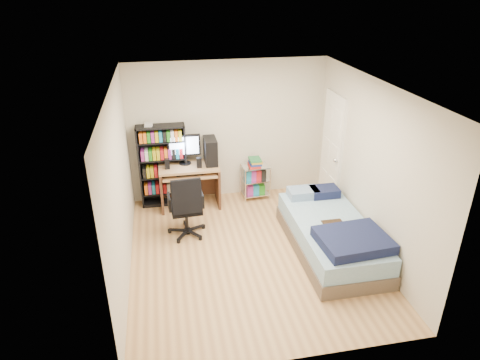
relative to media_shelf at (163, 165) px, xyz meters
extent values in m
cube|color=tan|center=(1.19, -1.84, -0.78)|extent=(3.50, 4.00, 0.04)
cube|color=white|center=(1.19, -1.84, 1.76)|extent=(3.50, 4.00, 0.04)
cube|color=beige|center=(1.19, 0.18, 0.49)|extent=(3.50, 0.04, 2.50)
cube|color=beige|center=(1.19, -3.86, 0.49)|extent=(3.50, 0.04, 2.50)
cube|color=beige|center=(-0.58, -1.84, 0.49)|extent=(0.04, 4.00, 2.50)
cube|color=beige|center=(2.96, -1.84, 0.49)|extent=(0.04, 4.00, 2.50)
cube|color=black|center=(0.00, 0.00, -0.02)|extent=(0.83, 0.28, 1.47)
cube|color=black|center=(0.00, 0.00, -0.53)|extent=(0.77, 0.26, 0.02)
cube|color=red|center=(0.00, -0.01, -0.42)|extent=(0.72, 0.22, 0.17)
cube|color=black|center=(0.00, 0.00, -0.20)|extent=(0.77, 0.26, 0.02)
cube|color=#1980B0|center=(0.00, -0.01, -0.10)|extent=(0.72, 0.22, 0.17)
cube|color=black|center=(0.00, 0.00, 0.12)|extent=(0.77, 0.26, 0.02)
cube|color=gold|center=(0.00, -0.01, 0.22)|extent=(0.72, 0.22, 0.17)
cube|color=black|center=(0.00, 0.00, 0.44)|extent=(0.77, 0.26, 0.02)
cube|color=#237B1A|center=(0.00, -0.01, 0.55)|extent=(0.72, 0.22, 0.17)
cube|color=silver|center=(-0.18, 0.00, 0.75)|extent=(0.13, 0.12, 0.06)
cube|color=tan|center=(0.44, -0.17, 0.00)|extent=(1.03, 0.57, 0.04)
cube|color=#33241C|center=(-0.06, -0.17, -0.39)|extent=(0.04, 0.57, 0.73)
cube|color=#33241C|center=(0.93, -0.17, -0.39)|extent=(0.04, 0.57, 0.73)
cube|color=#33241C|center=(0.44, 0.09, -0.37)|extent=(0.99, 0.03, 0.67)
cube|color=tan|center=(0.44, -0.25, -0.11)|extent=(0.93, 0.47, 0.03)
cube|color=black|center=(0.44, -0.28, -0.08)|extent=(0.46, 0.16, 0.03)
cube|color=black|center=(0.39, -0.06, 0.36)|extent=(0.56, 0.05, 0.37)
cube|color=#CADCFD|center=(0.39, -0.09, 0.36)|extent=(0.50, 0.01, 0.31)
cube|color=black|center=(0.83, -0.12, 0.25)|extent=(0.21, 0.43, 0.46)
cube|color=black|center=(0.07, -0.22, 0.11)|extent=(0.08, 0.08, 0.18)
cube|color=black|center=(0.61, -0.28, 0.11)|extent=(0.08, 0.08, 0.18)
cylinder|color=black|center=(0.30, -1.10, -0.50)|extent=(0.05, 0.05, 0.37)
cube|color=black|center=(0.30, -1.10, -0.29)|extent=(0.49, 0.49, 0.08)
cube|color=black|center=(0.32, -1.32, 0.02)|extent=(0.45, 0.17, 0.54)
cube|color=black|center=(0.05, -1.12, -0.16)|extent=(0.06, 0.29, 0.21)
cube|color=black|center=(0.56, -1.09, -0.16)|extent=(0.06, 0.29, 0.21)
cylinder|color=silver|center=(1.43, -0.27, -0.44)|extent=(0.02, 0.02, 0.64)
cylinder|color=silver|center=(1.89, -0.23, -0.44)|extent=(0.02, 0.02, 0.64)
cylinder|color=silver|center=(1.40, 0.05, -0.44)|extent=(0.02, 0.02, 0.64)
cylinder|color=silver|center=(1.86, 0.09, -0.44)|extent=(0.02, 0.02, 0.64)
cube|color=silver|center=(1.64, -0.09, -0.67)|extent=(0.49, 0.37, 0.02)
cube|color=silver|center=(1.64, -0.09, -0.39)|extent=(0.49, 0.37, 0.02)
cube|color=silver|center=(1.64, -0.09, -0.12)|extent=(0.49, 0.37, 0.02)
cube|color=#A21D17|center=(1.64, -0.09, -0.04)|extent=(0.22, 0.27, 0.15)
cube|color=brown|center=(2.38, -1.96, -0.65)|extent=(1.08, 2.15, 0.22)
cube|color=#8EB8D4|center=(2.38, -1.96, -0.41)|extent=(1.03, 2.11, 0.26)
cube|color=#12183A|center=(2.43, -2.56, -0.22)|extent=(0.97, 0.82, 0.15)
cube|color=#A0C1E3|center=(2.22, -1.10, -0.21)|extent=(0.48, 0.32, 0.14)
cube|color=#12183A|center=(2.57, -1.12, -0.21)|extent=(0.45, 0.32, 0.14)
cube|color=#3B2513|center=(2.38, -2.02, -0.27)|extent=(0.30, 0.24, 0.02)
cube|color=white|center=(2.91, -0.49, 0.24)|extent=(0.05, 0.80, 2.00)
sphere|color=silver|center=(2.86, -0.81, 0.19)|extent=(0.08, 0.08, 0.08)
camera|label=1|loc=(0.03, -7.00, 2.97)|focal=32.00mm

